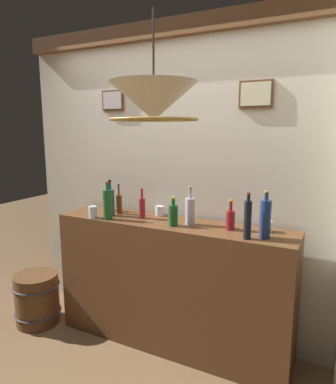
# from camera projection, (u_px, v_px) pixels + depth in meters

# --- Properties ---
(panelled_rear_partition) EXTENTS (3.14, 0.15, 2.62)m
(panelled_rear_partition) POSITION_uv_depth(u_px,v_px,m) (186.00, 174.00, 2.88)
(panelled_rear_partition) COLOR beige
(panelled_rear_partition) RESTS_ON ground
(bar_shelf_unit) EXTENTS (1.93, 0.42, 1.04)m
(bar_shelf_unit) POSITION_uv_depth(u_px,v_px,m) (171.00, 284.00, 2.78)
(bar_shelf_unit) COLOR brown
(bar_shelf_unit) RESTS_ON ground
(liquor_bottle_rye) EXTENTS (0.06, 0.06, 0.22)m
(liquor_bottle_rye) POSITION_uv_depth(u_px,v_px,m) (108.00, 201.00, 3.07)
(liquor_bottle_rye) COLOR brown
(liquor_bottle_rye) RESTS_ON bar_shelf_unit
(liquor_bottle_whiskey) EXTENTS (0.07, 0.07, 0.22)m
(liquor_bottle_whiskey) POSITION_uv_depth(u_px,v_px,m) (230.00, 219.00, 2.48)
(liquor_bottle_whiskey) COLOR maroon
(liquor_bottle_whiskey) RESTS_ON bar_shelf_unit
(liquor_bottle_mezcal) EXTENTS (0.05, 0.05, 0.25)m
(liquor_bottle_mezcal) POSITION_uv_depth(u_px,v_px,m) (142.00, 207.00, 2.80)
(liquor_bottle_mezcal) COLOR maroon
(liquor_bottle_mezcal) RESTS_ON bar_shelf_unit
(liquor_bottle_amaro) EXTENTS (0.07, 0.07, 0.30)m
(liquor_bottle_amaro) POSITION_uv_depth(u_px,v_px,m) (110.00, 202.00, 2.89)
(liquor_bottle_amaro) COLOR navy
(liquor_bottle_amaro) RESTS_ON bar_shelf_unit
(liquor_bottle_rum) EXTENTS (0.08, 0.08, 0.31)m
(liquor_bottle_rum) POSITION_uv_depth(u_px,v_px,m) (108.00, 204.00, 2.76)
(liquor_bottle_rum) COLOR #1B5626
(liquor_bottle_rum) RESTS_ON bar_shelf_unit
(liquor_bottle_port) EXTENTS (0.05, 0.05, 0.26)m
(liquor_bottle_port) POSITION_uv_depth(u_px,v_px,m) (119.00, 203.00, 2.95)
(liquor_bottle_port) COLOR brown
(liquor_bottle_port) RESTS_ON bar_shelf_unit
(liquor_bottle_scotch) EXTENTS (0.05, 0.05, 0.31)m
(liquor_bottle_scotch) POSITION_uv_depth(u_px,v_px,m) (248.00, 219.00, 2.26)
(liquor_bottle_scotch) COLOR black
(liquor_bottle_scotch) RESTS_ON bar_shelf_unit
(liquor_bottle_vodka) EXTENTS (0.07, 0.07, 0.29)m
(liquor_bottle_vodka) POSITION_uv_depth(u_px,v_px,m) (190.00, 211.00, 2.61)
(liquor_bottle_vodka) COLOR #B8B7CB
(liquor_bottle_vodka) RESTS_ON bar_shelf_unit
(liquor_bottle_vermouth) EXTENTS (0.07, 0.07, 0.22)m
(liquor_bottle_vermouth) POSITION_uv_depth(u_px,v_px,m) (173.00, 215.00, 2.58)
(liquor_bottle_vermouth) COLOR #195424
(liquor_bottle_vermouth) RESTS_ON bar_shelf_unit
(liquor_bottle_bourbon) EXTENTS (0.07, 0.07, 0.32)m
(liquor_bottle_bourbon) POSITION_uv_depth(u_px,v_px,m) (265.00, 218.00, 2.28)
(liquor_bottle_bourbon) COLOR navy
(liquor_bottle_bourbon) RESTS_ON bar_shelf_unit
(glass_tumbler_rocks) EXTENTS (0.07, 0.07, 0.08)m
(glass_tumbler_rocks) POSITION_uv_depth(u_px,v_px,m) (160.00, 211.00, 2.90)
(glass_tumbler_rocks) COLOR silver
(glass_tumbler_rocks) RESTS_ON bar_shelf_unit
(glass_tumbler_highball) EXTENTS (0.07, 0.07, 0.08)m
(glass_tumbler_highball) POSITION_uv_depth(u_px,v_px,m) (267.00, 226.00, 2.44)
(glass_tumbler_highball) COLOR silver
(glass_tumbler_highball) RESTS_ON bar_shelf_unit
(glass_tumbler_shot) EXTENTS (0.07, 0.07, 0.10)m
(glass_tumbler_shot) POSITION_uv_depth(u_px,v_px,m) (93.00, 212.00, 2.81)
(glass_tumbler_shot) COLOR silver
(glass_tumbler_shot) RESTS_ON bar_shelf_unit
(pendant_lamp) EXTENTS (0.50, 0.50, 0.59)m
(pendant_lamp) POSITION_uv_depth(u_px,v_px,m) (154.00, 103.00, 1.89)
(pendant_lamp) COLOR #EFE5C6
(wooden_barrel) EXTENTS (0.41, 0.41, 0.46)m
(wooden_barrel) POSITION_uv_depth(u_px,v_px,m) (37.00, 299.00, 3.14)
(wooden_barrel) COLOR brown
(wooden_barrel) RESTS_ON ground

